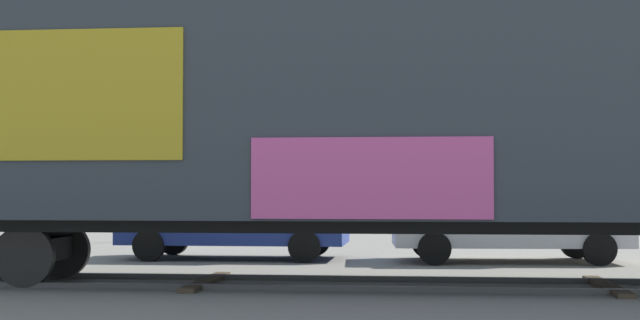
% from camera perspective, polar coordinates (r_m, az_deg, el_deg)
% --- Properties ---
extents(ground_plane, '(260.00, 260.00, 0.00)m').
position_cam_1_polar(ground_plane, '(13.59, -2.93, -8.02)').
color(ground_plane, slate).
extents(track, '(60.01, 4.08, 0.08)m').
position_cam_1_polar(track, '(13.48, 6.80, -7.90)').
color(track, '#4C4742').
rests_on(track, ground_plane).
extents(freight_car, '(18.05, 3.68, 4.59)m').
position_cam_1_polar(freight_car, '(13.47, 3.04, 3.07)').
color(freight_car, '#33383D').
rests_on(freight_car, ground_plane).
extents(flagpole, '(1.33, 0.19, 10.09)m').
position_cam_1_polar(flagpole, '(25.85, -7.40, 8.46)').
color(flagpole, silver).
rests_on(flagpole, ground_plane).
extents(hillside, '(130.41, 39.68, 17.32)m').
position_cam_1_polar(hillside, '(85.79, 2.66, 1.36)').
color(hillside, gray).
rests_on(hillside, ground_plane).
extents(parked_car_blue, '(4.72, 2.19, 1.59)m').
position_cam_1_polar(parked_car_blue, '(18.75, -5.65, -3.78)').
color(parked_car_blue, navy).
rests_on(parked_car_blue, ground_plane).
extents(parked_car_white, '(4.62, 2.09, 1.72)m').
position_cam_1_polar(parked_car_white, '(18.25, 11.82, -3.75)').
color(parked_car_white, silver).
rests_on(parked_car_white, ground_plane).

